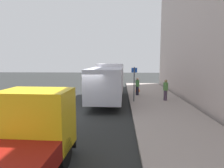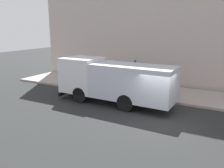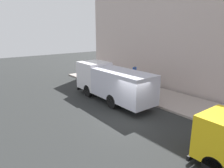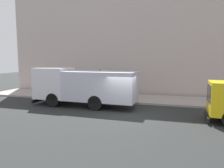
{
  "view_description": "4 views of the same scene",
  "coord_description": "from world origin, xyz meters",
  "px_view_note": "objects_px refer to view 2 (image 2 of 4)",
  "views": [
    {
      "loc": [
        2.33,
        -12.03,
        3.36
      ],
      "look_at": [
        1.69,
        1.35,
        1.71
      ],
      "focal_mm": 31.36,
      "sensor_mm": 36.0,
      "label": 1
    },
    {
      "loc": [
        -12.45,
        -3.7,
        5.15
      ],
      "look_at": [
        1.51,
        3.89,
        1.28
      ],
      "focal_mm": 37.62,
      "sensor_mm": 36.0,
      "label": 2
    },
    {
      "loc": [
        -8.88,
        -9.03,
        5.79
      ],
      "look_at": [
        1.11,
        3.35,
        1.54
      ],
      "focal_mm": 31.93,
      "sensor_mm": 36.0,
      "label": 3
    },
    {
      "loc": [
        -13.83,
        -3.16,
        3.7
      ],
      "look_at": [
        1.69,
        1.38,
        1.78
      ],
      "focal_mm": 33.65,
      "sensor_mm": 36.0,
      "label": 4
    }
  ],
  "objects_px": {
    "traffic_cone_orange": "(86,81)",
    "pedestrian_walking": "(141,77)",
    "large_utility_truck": "(114,80)",
    "street_sign_post": "(135,74)",
    "pedestrian_standing": "(106,79)"
  },
  "relations": [
    {
      "from": "large_utility_truck",
      "to": "traffic_cone_orange",
      "type": "bearing_deg",
      "value": 57.88
    },
    {
      "from": "street_sign_post",
      "to": "pedestrian_walking",
      "type": "bearing_deg",
      "value": 11.17
    },
    {
      "from": "pedestrian_standing",
      "to": "pedestrian_walking",
      "type": "bearing_deg",
      "value": -0.16
    },
    {
      "from": "large_utility_truck",
      "to": "pedestrian_standing",
      "type": "relative_size",
      "value": 5.2
    },
    {
      "from": "large_utility_truck",
      "to": "street_sign_post",
      "type": "relative_size",
      "value": 3.1
    },
    {
      "from": "pedestrian_standing",
      "to": "large_utility_truck",
      "type": "bearing_deg",
      "value": -92.89
    },
    {
      "from": "pedestrian_walking",
      "to": "pedestrian_standing",
      "type": "distance_m",
      "value": 3.04
    },
    {
      "from": "traffic_cone_orange",
      "to": "pedestrian_walking",
      "type": "bearing_deg",
      "value": -67.16
    },
    {
      "from": "large_utility_truck",
      "to": "street_sign_post",
      "type": "xyz_separation_m",
      "value": [
        2.07,
        -0.66,
        0.07
      ]
    },
    {
      "from": "large_utility_truck",
      "to": "street_sign_post",
      "type": "height_order",
      "value": "large_utility_truck"
    },
    {
      "from": "pedestrian_walking",
      "to": "street_sign_post",
      "type": "relative_size",
      "value": 0.62
    },
    {
      "from": "pedestrian_walking",
      "to": "pedestrian_standing",
      "type": "height_order",
      "value": "pedestrian_walking"
    },
    {
      "from": "pedestrian_standing",
      "to": "traffic_cone_orange",
      "type": "distance_m",
      "value": 2.16
    },
    {
      "from": "pedestrian_walking",
      "to": "traffic_cone_orange",
      "type": "xyz_separation_m",
      "value": [
        -1.83,
        4.35,
        -0.52
      ]
    },
    {
      "from": "large_utility_truck",
      "to": "pedestrian_walking",
      "type": "xyz_separation_m",
      "value": [
        4.59,
        -0.17,
        -0.63
      ]
    }
  ]
}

